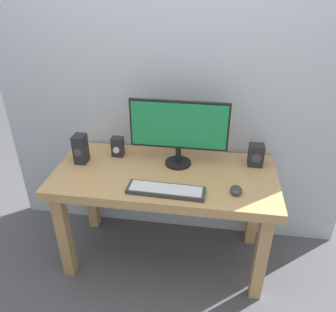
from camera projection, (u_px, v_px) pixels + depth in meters
name	position (u px, v px, depth m)	size (l,w,h in m)	color
ground_plane	(165.00, 255.00, 2.44)	(6.00, 6.00, 0.00)	#4C4C51
wall_back	(174.00, 32.00, 2.02)	(2.49, 0.04, 3.00)	#B2BCC6
desk	(165.00, 186.00, 2.14)	(1.40, 0.65, 0.72)	tan
monitor	(179.00, 129.00, 2.07)	(0.62, 0.17, 0.43)	black
keyboard_primary	(166.00, 190.00, 1.90)	(0.45, 0.14, 0.03)	#333338
mouse	(236.00, 190.00, 1.89)	(0.07, 0.09, 0.04)	#333338
speaker_right	(256.00, 155.00, 2.14)	(0.09, 0.09, 0.14)	#232328
speaker_left	(81.00, 149.00, 2.16)	(0.08, 0.10, 0.19)	#232328
audio_controller	(118.00, 147.00, 2.25)	(0.08, 0.07, 0.14)	#232328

